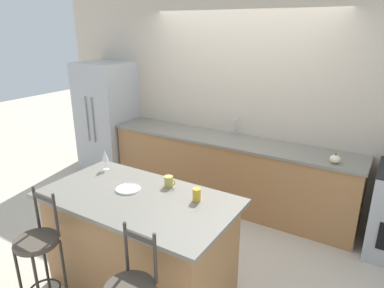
# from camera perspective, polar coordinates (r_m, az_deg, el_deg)

# --- Properties ---
(ground_plane) EXTENTS (18.00, 18.00, 0.00)m
(ground_plane) POSITION_cam_1_polar(r_m,az_deg,el_deg) (4.54, 3.69, -11.44)
(ground_plane) COLOR beige
(wall_back) EXTENTS (6.00, 0.07, 2.70)m
(wall_back) POSITION_cam_1_polar(r_m,az_deg,el_deg) (4.62, 7.94, 6.97)
(wall_back) COLOR beige
(wall_back) RESTS_ON ground_plane
(back_counter) EXTENTS (3.33, 0.65, 0.93)m
(back_counter) POSITION_cam_1_polar(r_m,az_deg,el_deg) (4.62, 5.91, -4.49)
(back_counter) COLOR #A87547
(back_counter) RESTS_ON ground_plane
(sink_faucet) EXTENTS (0.02, 0.13, 0.22)m
(sink_faucet) POSITION_cam_1_polar(r_m,az_deg,el_deg) (4.58, 7.20, 3.22)
(sink_faucet) COLOR #ADAFB5
(sink_faucet) RESTS_ON back_counter
(kitchen_island) EXTENTS (1.71, 0.93, 0.92)m
(kitchen_island) POSITION_cam_1_polar(r_m,az_deg,el_deg) (3.24, -8.68, -15.82)
(kitchen_island) COLOR #A87547
(kitchen_island) RESTS_ON ground_plane
(refrigerator) EXTENTS (0.78, 0.73, 1.79)m
(refrigerator) POSITION_cam_1_polar(r_m,az_deg,el_deg) (5.58, -13.80, 3.92)
(refrigerator) COLOR #ADAFB5
(refrigerator) RESTS_ON ground_plane
(bar_stool_near) EXTENTS (0.34, 0.34, 1.09)m
(bar_stool_near) POSITION_cam_1_polar(r_m,az_deg,el_deg) (3.15, -24.10, -16.25)
(bar_stool_near) COLOR #332D28
(bar_stool_near) RESTS_ON ground_plane
(dinner_plate) EXTENTS (0.22, 0.22, 0.02)m
(dinner_plate) POSITION_cam_1_polar(r_m,az_deg,el_deg) (3.12, -10.61, -7.36)
(dinner_plate) COLOR white
(dinner_plate) RESTS_ON kitchen_island
(wine_glass) EXTENTS (0.07, 0.07, 0.21)m
(wine_glass) POSITION_cam_1_polar(r_m,az_deg,el_deg) (3.54, -14.30, -1.92)
(wine_glass) COLOR white
(wine_glass) RESTS_ON kitchen_island
(coffee_mug) EXTENTS (0.11, 0.08, 0.10)m
(coffee_mug) POSITION_cam_1_polar(r_m,az_deg,el_deg) (3.12, -3.88, -6.24)
(coffee_mug) COLOR #C1B251
(coffee_mug) RESTS_ON kitchen_island
(tumbler_cup) EXTENTS (0.07, 0.07, 0.11)m
(tumbler_cup) POSITION_cam_1_polar(r_m,az_deg,el_deg) (2.87, 0.78, -8.43)
(tumbler_cup) COLOR gold
(tumbler_cup) RESTS_ON kitchen_island
(pumpkin_decoration) EXTENTS (0.11, 0.11, 0.11)m
(pumpkin_decoration) POSITION_cam_1_polar(r_m,az_deg,el_deg) (3.93, 22.74, -2.34)
(pumpkin_decoration) COLOR beige
(pumpkin_decoration) RESTS_ON back_counter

